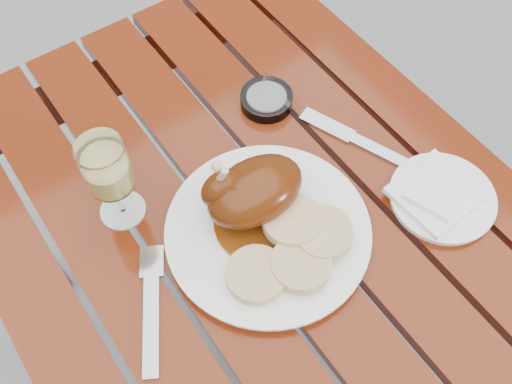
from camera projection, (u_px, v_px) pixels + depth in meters
ground at (272, 373)px, 1.52m from camera, size 60.00×60.00×0.00m
table at (277, 327)px, 1.20m from camera, size 0.80×1.20×0.75m
dinner_plate at (268, 232)px, 0.88m from camera, size 0.39×0.39×0.02m
roast_duck at (251, 192)px, 0.86m from camera, size 0.16×0.16×0.12m
bread_dumplings at (293, 248)px, 0.84m from camera, size 0.21×0.15×0.03m
wine_glass at (112, 182)px, 0.84m from camera, size 0.07×0.07×0.17m
side_plate at (442, 198)px, 0.92m from camera, size 0.19×0.19×0.01m
napkin at (435, 193)px, 0.91m from camera, size 0.13×0.12×0.01m
ashtray at (266, 100)px, 1.02m from camera, size 0.11×0.11×0.02m
fork at (151, 314)px, 0.82m from camera, size 0.11×0.17×0.01m
knife at (378, 150)px, 0.97m from camera, size 0.10×0.21×0.01m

